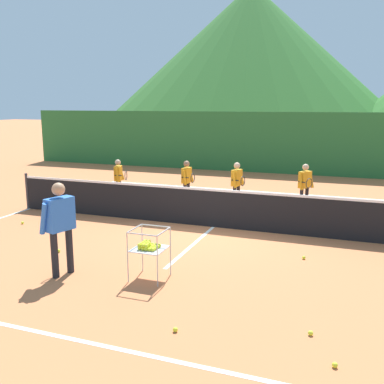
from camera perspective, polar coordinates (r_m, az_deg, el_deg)
ground_plane at (r=11.02m, az=2.81°, el=-4.57°), size 120.00×120.00×0.00m
line_baseline_near at (r=6.19m, az=-14.21°, el=-18.30°), size 11.34×0.08×0.01m
line_baseline_far at (r=15.62m, az=8.18°, el=0.12°), size 11.34×0.08×0.01m
line_sideline_west at (r=13.76m, az=-20.36°, el=-2.03°), size 0.08×10.62×0.01m
line_service_center at (r=11.02m, az=2.81°, el=-4.55°), size 0.08×6.07×0.01m
tennis_net at (r=10.89m, az=2.84°, el=-2.04°), size 11.52×0.08×1.05m
instructor at (r=8.08m, az=-16.79°, el=-3.55°), size 0.46×0.83×1.69m
student_0 at (r=14.00m, az=-9.54°, el=2.06°), size 0.54×0.57×1.32m
student_1 at (r=13.35m, az=-0.67°, el=1.82°), size 0.41×0.65×1.34m
student_2 at (r=12.89m, az=5.88°, el=1.46°), size 0.42×0.70×1.36m
student_3 at (r=12.91m, az=14.51°, el=1.17°), size 0.44×0.73×1.36m
ball_cart at (r=7.73m, az=-5.71°, el=-7.05°), size 0.58×0.58×0.90m
tennis_ball_0 at (r=6.33m, az=15.20°, el=-17.32°), size 0.07×0.07×0.07m
tennis_ball_1 at (r=9.07m, az=14.37°, el=-8.27°), size 0.07×0.07×0.07m
tennis_ball_2 at (r=12.07m, az=-21.21°, el=-3.76°), size 0.07×0.07×0.07m
tennis_ball_3 at (r=9.58m, az=-16.99°, el=-7.34°), size 0.07×0.07×0.07m
tennis_ball_4 at (r=5.75m, az=18.12°, el=-20.63°), size 0.07×0.07×0.07m
tennis_ball_5 at (r=6.21m, az=-2.19°, el=-17.47°), size 0.07×0.07×0.07m
windscreen_fence at (r=19.64m, az=10.97°, el=6.30°), size 24.95×0.08×2.69m
hill_1 at (r=67.39m, az=7.61°, el=17.17°), size 43.90×43.90×19.76m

